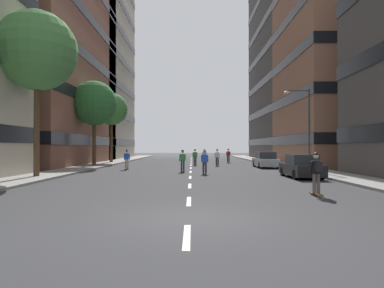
# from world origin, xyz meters

# --- Properties ---
(ground_plane) EXTENTS (156.31, 156.31, 0.00)m
(ground_plane) POSITION_xyz_m (0.00, 26.05, 0.00)
(ground_plane) COLOR #333335
(sidewalk_left) EXTENTS (2.90, 71.64, 0.14)m
(sidewalk_left) POSITION_xyz_m (-9.86, 29.31, 0.07)
(sidewalk_left) COLOR gray
(sidewalk_left) RESTS_ON ground_plane
(sidewalk_right) EXTENTS (2.90, 71.64, 0.14)m
(sidewalk_right) POSITION_xyz_m (9.86, 29.31, 0.07)
(sidewalk_right) COLOR gray
(sidewalk_right) RESTS_ON ground_plane
(lane_markings) EXTENTS (0.16, 62.20, 0.01)m
(lane_markings) POSITION_xyz_m (0.00, 28.00, 0.00)
(lane_markings) COLOR silver
(lane_markings) RESTS_ON ground_plane
(building_left_mid) EXTENTS (15.00, 23.96, 36.55)m
(building_left_mid) POSITION_xyz_m (-18.75, 30.10, 18.36)
(building_left_mid) COLOR brown
(building_left_mid) RESTS_ON ground_plane
(building_left_far) EXTENTS (15.00, 21.14, 36.12)m
(building_left_far) POSITION_xyz_m (-18.75, 48.32, 18.15)
(building_left_far) COLOR #B2A893
(building_left_far) RESTS_ON ground_plane
(building_right_mid) EXTENTS (15.00, 16.51, 27.92)m
(building_right_mid) POSITION_xyz_m (18.75, 30.10, 14.05)
(building_right_mid) COLOR #9E6B51
(building_right_mid) RESTS_ON ground_plane
(building_right_far) EXTENTS (15.00, 20.07, 32.91)m
(building_right_far) POSITION_xyz_m (18.75, 48.32, 16.55)
(building_right_far) COLOR #4C4744
(building_right_far) RESTS_ON ground_plane
(parked_car_near) EXTENTS (1.82, 4.40, 1.52)m
(parked_car_near) POSITION_xyz_m (7.20, 12.69, 0.70)
(parked_car_near) COLOR black
(parked_car_near) RESTS_ON ground_plane
(parked_car_mid) EXTENTS (1.82, 4.40, 1.52)m
(parked_car_mid) POSITION_xyz_m (7.20, 23.61, 0.70)
(parked_car_mid) COLOR #B2B7BF
(parked_car_mid) RESTS_ON ground_plane
(street_tree_near) EXTENTS (5.10, 5.10, 10.61)m
(street_tree_near) POSITION_xyz_m (-9.86, 12.41, 8.17)
(street_tree_near) COLOR #4C3823
(street_tree_near) RESTS_ON sidewalk_left
(street_tree_mid) EXTENTS (4.54, 4.54, 8.59)m
(street_tree_mid) POSITION_xyz_m (-9.86, 25.48, 6.44)
(street_tree_mid) COLOR #4C3823
(street_tree_mid) RESTS_ON sidewalk_left
(street_tree_far) EXTENTS (3.97, 3.97, 8.53)m
(street_tree_far) POSITION_xyz_m (-9.86, 32.97, 6.64)
(street_tree_far) COLOR #4C3823
(street_tree_far) RESTS_ON sidewalk_left
(streetlamp_right) EXTENTS (2.13, 0.30, 6.50)m
(streetlamp_right) POSITION_xyz_m (9.20, 18.11, 4.14)
(streetlamp_right) COLOR #3F3F44
(streetlamp_right) RESTS_ON sidewalk_right
(skater_0) EXTENTS (0.56, 0.92, 1.78)m
(skater_0) POSITION_xyz_m (1.05, 15.66, 0.98)
(skater_0) COLOR brown
(skater_0) RESTS_ON ground_plane
(skater_1) EXTENTS (0.53, 0.90, 1.78)m
(skater_1) POSITION_xyz_m (1.53, 29.67, 0.98)
(skater_1) COLOR brown
(skater_1) RESTS_ON ground_plane
(skater_2) EXTENTS (0.54, 0.90, 1.78)m
(skater_2) POSITION_xyz_m (2.77, 26.62, 0.98)
(skater_2) COLOR brown
(skater_2) RESTS_ON ground_plane
(skater_3) EXTENTS (0.55, 0.92, 1.78)m
(skater_3) POSITION_xyz_m (0.44, 27.62, 1.02)
(skater_3) COLOR brown
(skater_3) RESTS_ON ground_plane
(skater_4) EXTENTS (0.57, 0.92, 1.78)m
(skater_4) POSITION_xyz_m (-0.63, 17.87, 1.02)
(skater_4) COLOR brown
(skater_4) RESTS_ON ground_plane
(skater_5) EXTENTS (0.57, 0.92, 1.78)m
(skater_5) POSITION_xyz_m (4.67, 33.65, 1.02)
(skater_5) COLOR brown
(skater_5) RESTS_ON ground_plane
(skater_6) EXTENTS (0.55, 0.92, 1.78)m
(skater_6) POSITION_xyz_m (5.20, 4.38, 1.02)
(skater_6) COLOR brown
(skater_6) RESTS_ON ground_plane
(skater_7) EXTENTS (0.53, 0.90, 1.78)m
(skater_7) POSITION_xyz_m (-5.64, 20.71, 0.98)
(skater_7) COLOR brown
(skater_7) RESTS_ON ground_plane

